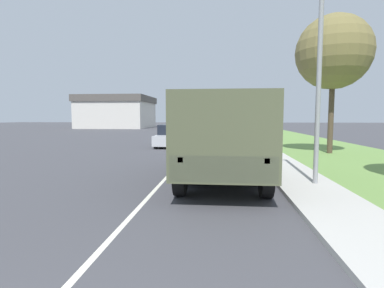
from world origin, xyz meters
TOP-DOWN VIEW (x-y plane):
  - ground_plane at (0.00, 40.00)m, footprint 180.00×180.00m
  - lane_centre_stripe at (0.00, 40.00)m, footprint 0.12×120.00m
  - sidewalk_right at (4.50, 40.00)m, footprint 1.80×120.00m
  - grass_strip_right at (8.90, 40.00)m, footprint 7.00×120.00m
  - military_truck at (1.95, 9.91)m, footprint 2.56×7.07m
  - car_nearest_ahead at (-1.79, 21.44)m, footprint 1.71×4.44m
  - car_second_ahead at (1.68, 33.51)m, footprint 1.72×3.91m
  - car_third_ahead at (1.67, 41.29)m, footprint 1.76×4.71m
  - car_fourth_ahead at (2.17, 56.42)m, footprint 1.81×4.52m
  - lamp_post at (4.55, 9.11)m, footprint 1.69×0.24m
  - tree_mid_right at (8.26, 18.02)m, footprint 4.20×4.20m
  - building_distant at (-19.26, 59.80)m, footprint 13.55×13.51m

SIDE VIEW (x-z plane):
  - ground_plane at x=0.00m, z-range 0.00..0.00m
  - lane_centre_stripe at x=0.00m, z-range 0.00..0.00m
  - grass_strip_right at x=8.90m, z-range 0.00..0.02m
  - sidewalk_right at x=4.50m, z-range 0.00..0.12m
  - car_third_ahead at x=1.67m, z-range -0.06..1.33m
  - car_nearest_ahead at x=-1.79m, z-range -0.08..1.50m
  - car_second_ahead at x=1.68m, z-range -0.09..1.54m
  - car_fourth_ahead at x=2.17m, z-range -0.09..1.56m
  - military_truck at x=1.95m, z-range 0.20..2.93m
  - building_distant at x=-19.26m, z-range 0.04..6.45m
  - lamp_post at x=4.55m, z-range 0.80..8.13m
  - tree_mid_right at x=8.26m, z-range 1.85..9.76m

